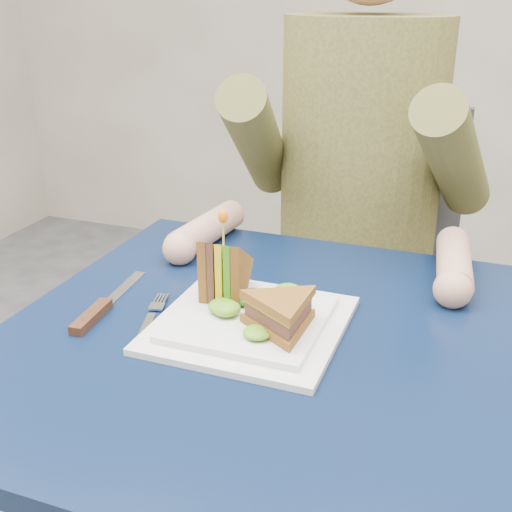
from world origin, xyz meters
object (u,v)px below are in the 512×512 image
at_px(diner, 361,127).
at_px(plate, 250,322).
at_px(sandwich_upright, 224,275).
at_px(knife, 98,311).
at_px(sandwich_flat, 282,314).
at_px(table, 268,382).
at_px(chair, 361,272).
at_px(fork, 148,323).

bearing_deg(diner, plate, -93.26).
xyz_separation_m(sandwich_upright, knife, (-0.17, -0.09, -0.05)).
height_order(plate, sandwich_flat, sandwich_flat).
bearing_deg(table, plate, 164.03).
height_order(chair, knife, chair).
distance_m(diner, sandwich_upright, 0.53).
xyz_separation_m(sandwich_upright, fork, (-0.08, -0.09, -0.05)).
distance_m(table, knife, 0.27).
bearing_deg(plate, sandwich_upright, 142.54).
height_order(plate, fork, plate).
bearing_deg(sandwich_flat, chair, 91.97).
height_order(sandwich_upright, fork, sandwich_upright).
relative_size(table, diner, 1.01).
bearing_deg(chair, plate, -92.71).
bearing_deg(knife, table, 7.49).
bearing_deg(table, fork, -168.17).
bearing_deg(knife, chair, 69.91).
distance_m(sandwich_flat, knife, 0.28).
xyz_separation_m(chair, plate, (-0.03, -0.66, 0.20)).
relative_size(table, sandwich_flat, 4.40).
xyz_separation_m(sandwich_flat, fork, (-0.20, -0.02, -0.04)).
distance_m(plate, knife, 0.23).
relative_size(table, plate, 2.88).
xyz_separation_m(diner, sandwich_flat, (0.02, -0.58, -0.14)).
distance_m(sandwich_upright, fork, 0.13).
bearing_deg(plate, fork, -162.27).
height_order(plate, knife, plate).
relative_size(sandwich_flat, fork, 0.96).
xyz_separation_m(chair, diner, (-0.00, -0.11, 0.37)).
relative_size(table, sandwich_upright, 5.11).
height_order(chair, plate, chair).
xyz_separation_m(chair, knife, (-0.26, -0.71, 0.20)).
distance_m(chair, diner, 0.39).
bearing_deg(sandwich_flat, plate, 155.56).
distance_m(fork, knife, 0.09).
relative_size(diner, knife, 3.36).
relative_size(table, chair, 0.81).
bearing_deg(sandwich_upright, diner, 79.90).
xyz_separation_m(sandwich_flat, sandwich_upright, (-0.11, 0.07, 0.01)).
distance_m(plate, fork, 0.15).
relative_size(chair, knife, 4.20).
xyz_separation_m(plate, sandwich_upright, (-0.06, 0.05, 0.05)).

